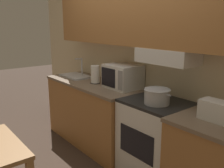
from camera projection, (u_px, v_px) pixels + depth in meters
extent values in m
plane|color=#3D2D23|center=(142.00, 152.00, 3.47)|extent=(16.00, 16.00, 0.00)
cube|color=beige|center=(146.00, 61.00, 3.19)|extent=(5.45, 0.05, 2.55)
cube|color=#A36B38|center=(136.00, 19.00, 2.96)|extent=(3.05, 0.32, 0.63)
cube|color=silver|center=(167.00, 56.00, 2.68)|extent=(0.67, 0.34, 0.16)
cube|color=#A36B38|center=(94.00, 114.00, 3.71)|extent=(1.65, 0.64, 0.89)
cube|color=#75604C|center=(93.00, 83.00, 3.60)|extent=(1.67, 0.66, 0.04)
cube|color=#75604C|center=(216.00, 122.00, 2.16)|extent=(0.69, 0.66, 0.04)
cube|color=silver|center=(155.00, 142.00, 2.82)|extent=(0.70, 0.60, 0.90)
cube|color=black|center=(157.00, 102.00, 2.71)|extent=(0.70, 0.60, 0.03)
cube|color=black|center=(136.00, 144.00, 2.62)|extent=(0.49, 0.01, 0.31)
cylinder|color=black|center=(139.00, 100.00, 2.75)|extent=(0.10, 0.10, 0.01)
cylinder|color=black|center=(161.00, 107.00, 2.51)|extent=(0.10, 0.10, 0.01)
cylinder|color=black|center=(153.00, 96.00, 2.90)|extent=(0.10, 0.10, 0.01)
cylinder|color=black|center=(176.00, 103.00, 2.66)|extent=(0.10, 0.10, 0.01)
cylinder|color=#B7BABF|center=(157.00, 96.00, 2.60)|extent=(0.27, 0.27, 0.16)
torus|color=#B7BABF|center=(157.00, 90.00, 2.58)|extent=(0.28, 0.28, 0.01)
cylinder|color=#B7BABF|center=(146.00, 89.00, 2.70)|extent=(0.05, 0.01, 0.01)
cylinder|color=#B7BABF|center=(169.00, 95.00, 2.47)|extent=(0.05, 0.01, 0.01)
cube|color=silver|center=(123.00, 76.00, 3.24)|extent=(0.44, 0.37, 0.31)
cube|color=black|center=(108.00, 77.00, 3.18)|extent=(0.27, 0.01, 0.24)
cube|color=gray|center=(120.00, 81.00, 3.00)|extent=(0.08, 0.01, 0.24)
cube|color=silver|center=(216.00, 111.00, 2.15)|extent=(0.27, 0.16, 0.17)
cube|color=black|center=(202.00, 104.00, 2.25)|extent=(0.01, 0.02, 0.02)
cube|color=black|center=(207.00, 99.00, 2.20)|extent=(0.04, 0.11, 0.01)
cube|color=black|center=(214.00, 101.00, 2.15)|extent=(0.04, 0.11, 0.01)
cube|color=black|center=(221.00, 102.00, 2.11)|extent=(0.04, 0.11, 0.01)
cube|color=#B7BABF|center=(76.00, 76.00, 3.96)|extent=(0.53, 0.32, 0.02)
cube|color=#4C4F54|center=(75.00, 76.00, 3.95)|extent=(0.45, 0.24, 0.01)
cylinder|color=#B7BABF|center=(82.00, 66.00, 4.00)|extent=(0.02, 0.02, 0.26)
cylinder|color=#B7BABF|center=(78.00, 59.00, 3.94)|extent=(0.02, 0.12, 0.02)
cylinder|color=black|center=(95.00, 83.00, 3.53)|extent=(0.14, 0.14, 0.01)
cylinder|color=white|center=(95.00, 74.00, 3.51)|extent=(0.12, 0.12, 0.24)
cube|color=#9E7042|center=(5.00, 160.00, 2.62)|extent=(0.06, 0.06, 0.70)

